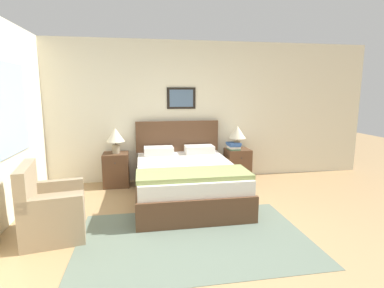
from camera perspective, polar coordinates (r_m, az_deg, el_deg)
name	(u,v)px	position (r m, az deg, el deg)	size (l,w,h in m)	color
ground_plane	(222,251)	(3.40, 5.82, -19.61)	(16.00, 16.00, 0.00)	tan
wall_back	(184,111)	(5.71, -1.54, 6.21)	(7.40, 0.09, 2.60)	beige
wall_left	(7,120)	(4.56, -31.84, 3.83)	(0.08, 5.16, 2.60)	beige
area_rug_main	(194,238)	(3.62, 0.36, -17.52)	(2.63, 1.72, 0.01)	slate
bed	(186,179)	(4.76, -1.20, -6.76)	(1.55, 2.13, 1.13)	brown
armchair	(51,211)	(3.94, -25.27, -11.51)	(0.77, 0.86, 0.87)	#998466
nightstand_near_window	(116,169)	(5.54, -14.23, -4.73)	(0.44, 0.44, 0.60)	brown
nightstand_by_door	(237,164)	(5.81, 8.65, -3.85)	(0.44, 0.44, 0.60)	brown
table_lamp_near_window	(115,136)	(5.42, -14.39, 1.46)	(0.32, 0.32, 0.45)	gray
table_lamp_by_door	(237,133)	(5.70, 8.62, 2.05)	(0.32, 0.32, 0.45)	gray
book_thick_bottom	(233,149)	(5.68, 7.91, -0.94)	(0.20, 0.27, 0.03)	#4C7551
book_hardcover_middle	(234,147)	(5.67, 7.92, -0.60)	(0.21, 0.26, 0.04)	silver
book_novel_upper	(234,145)	(5.67, 7.93, -0.24)	(0.20, 0.27, 0.03)	#335693
book_slim_near_top	(234,144)	(5.66, 7.93, 0.09)	(0.24, 0.29, 0.04)	#335693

